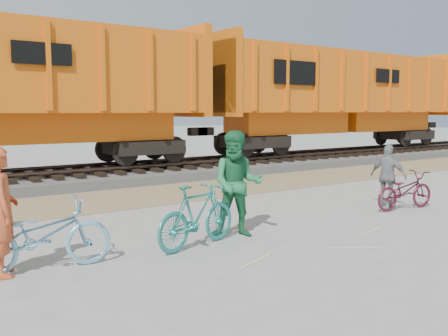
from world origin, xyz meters
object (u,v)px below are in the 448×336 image
at_px(hopper_car_right, 339,95).
at_px(bicycle_teal, 197,216).
at_px(person_solo, 2,212).
at_px(person_man, 237,184).
at_px(person_woman, 388,176).
at_px(bicycle_blue, 42,235).
at_px(bicycle_maroon, 405,191).

bearing_deg(hopper_car_right, bicycle_teal, -146.84).
xyz_separation_m(bicycle_teal, person_solo, (-3.00, 0.34, 0.37)).
height_order(person_solo, person_man, person_man).
relative_size(hopper_car_right, person_woman, 9.30).
bearing_deg(bicycle_blue, person_man, -83.63).
relative_size(hopper_car_right, bicycle_teal, 7.77).
relative_size(person_solo, person_man, 0.93).
bearing_deg(bicycle_maroon, hopper_car_right, -33.26).
xyz_separation_m(bicycle_blue, person_woman, (8.09, 0.07, 0.23)).
bearing_deg(person_woman, person_solo, 76.94).
distance_m(bicycle_blue, person_woman, 8.09).
bearing_deg(bicycle_blue, hopper_car_right, -54.85).
bearing_deg(person_man, bicycle_blue, -142.39).
bearing_deg(person_man, bicycle_teal, -130.38).
height_order(hopper_car_right, person_solo, hopper_car_right).
distance_m(person_solo, person_man, 4.00).
bearing_deg(bicycle_maroon, person_man, 93.83).
relative_size(person_solo, person_woman, 1.21).
height_order(bicycle_teal, bicycle_maroon, bicycle_teal).
bearing_deg(person_man, bicycle_maroon, 34.74).
height_order(hopper_car_right, person_man, hopper_car_right).
relative_size(bicycle_teal, person_solo, 0.99).
bearing_deg(bicycle_maroon, bicycle_blue, 95.05).
height_order(bicycle_blue, bicycle_teal, bicycle_teal).
height_order(hopper_car_right, person_woman, hopper_car_right).
height_order(bicycle_maroon, person_woman, person_woman).
height_order(hopper_car_right, bicycle_blue, hopper_car_right).
height_order(hopper_car_right, bicycle_teal, hopper_car_right).
distance_m(bicycle_blue, bicycle_maroon, 8.19).
bearing_deg(person_solo, hopper_car_right, -55.82).
distance_m(bicycle_maroon, person_man, 4.73).
xyz_separation_m(bicycle_blue, bicycle_teal, (2.50, -0.24, 0.02)).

